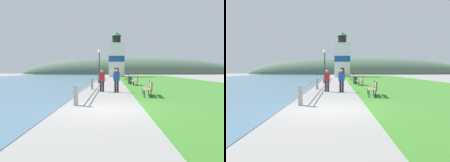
# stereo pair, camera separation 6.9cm
# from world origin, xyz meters

# --- Properties ---
(ground_plane) EXTENTS (160.00, 160.00, 0.00)m
(ground_plane) POSITION_xyz_m (0.00, 0.00, 0.00)
(ground_plane) COLOR gray
(grass_verge) EXTENTS (12.00, 59.19, 0.06)m
(grass_verge) POSITION_xyz_m (7.55, 19.73, 0.03)
(grass_verge) COLOR #387528
(grass_verge) RESTS_ON ground_plane
(water_strip) EXTENTS (24.00, 94.71, 0.01)m
(water_strip) POSITION_xyz_m (-14.05, 19.73, 0.01)
(water_strip) COLOR #476B84
(water_strip) RESTS_ON ground_plane
(seawall_railing) EXTENTS (0.18, 32.72, 0.94)m
(seawall_railing) POSITION_xyz_m (-1.45, 17.27, 0.57)
(seawall_railing) COLOR #A8A399
(seawall_railing) RESTS_ON ground_plane
(park_bench_near) EXTENTS (0.66, 1.91, 0.94)m
(park_bench_near) POSITION_xyz_m (2.39, 4.13, 0.54)
(park_bench_near) COLOR #846B51
(park_bench_near) RESTS_ON ground_plane
(park_bench_midway) EXTENTS (0.61, 1.88, 0.94)m
(park_bench_midway) POSITION_xyz_m (2.49, 13.12, 0.54)
(park_bench_midway) COLOR #846B51
(park_bench_midway) RESTS_ON ground_plane
(park_bench_far) EXTENTS (0.48, 1.97, 0.94)m
(park_bench_far) POSITION_xyz_m (2.45, 23.18, 0.54)
(park_bench_far) COLOR #846B51
(park_bench_far) RESTS_ON ground_plane
(lighthouse) EXTENTS (3.96, 3.96, 10.09)m
(lighthouse) POSITION_xyz_m (1.22, 40.49, 4.30)
(lighthouse) COLOR white
(lighthouse) RESTS_ON ground_plane
(person_strolling) EXTENTS (0.42, 0.27, 1.63)m
(person_strolling) POSITION_xyz_m (-0.54, 7.19, 0.88)
(person_strolling) COLOR #28282D
(person_strolling) RESTS_ON ground_plane
(person_by_railing) EXTENTS (0.46, 0.37, 1.68)m
(person_by_railing) POSITION_xyz_m (0.54, 6.76, 0.91)
(person_by_railing) COLOR #28282D
(person_by_railing) RESTS_ON ground_plane
(trash_bin) EXTENTS (0.54, 0.54, 0.84)m
(trash_bin) POSITION_xyz_m (2.20, 15.26, 0.42)
(trash_bin) COLOR #2D5138
(trash_bin) RESTS_ON ground_plane
(lamp_post) EXTENTS (0.36, 0.36, 3.96)m
(lamp_post) POSITION_xyz_m (-1.30, 17.01, 2.74)
(lamp_post) COLOR #333338
(lamp_post) RESTS_ON ground_plane
(distant_hillside) EXTENTS (80.00, 16.00, 12.00)m
(distant_hillside) POSITION_xyz_m (8.00, 69.46, 0.00)
(distant_hillside) COLOR #4C6651
(distant_hillside) RESTS_ON ground_plane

